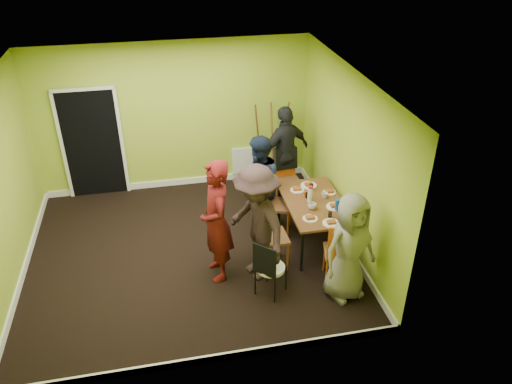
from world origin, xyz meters
The scene contains 28 objects.
ground centered at (0.00, 0.00, 0.00)m, with size 5.00×5.00×0.00m, color black.
room_walls centered at (-0.02, 0.04, 0.99)m, with size 5.04×4.54×2.82m.
dining_table centered at (1.99, -0.09, 0.70)m, with size 0.90×1.50×0.75m.
chair_left_far centered at (1.41, 0.36, 0.62)m, with size 0.58×0.58×1.10m.
chair_left_near centered at (1.11, -0.55, 0.62)m, with size 0.47×0.47×1.10m.
chair_back_end centered at (1.90, 1.32, 0.71)m, with size 0.45×0.52×1.01m.
chair_front_end centered at (2.05, -1.15, 0.59)m, with size 0.52×0.53×1.05m.
chair_bentwood centered at (1.00, -1.20, 0.50)m, with size 0.50×0.50×0.91m.
easel centered at (1.77, 2.02, 0.83)m, with size 0.67×0.63×1.67m.
plate_near_left centered at (1.82, 0.32, 0.76)m, with size 0.23×0.23×0.01m, color white.
plate_near_right centered at (1.78, -0.54, 0.76)m, with size 0.23×0.23×0.01m, color white.
plate_far_back centered at (2.05, 0.42, 0.76)m, with size 0.27×0.27×0.01m, color white.
plate_far_front centered at (2.05, -0.72, 0.76)m, with size 0.26×0.26×0.01m, color white.
plate_wall_back centered at (2.31, 0.14, 0.76)m, with size 0.21×0.21×0.01m, color white.
plate_wall_front centered at (2.25, -0.29, 0.76)m, with size 0.26×0.26×0.01m, color white.
thermos centered at (1.92, -0.06, 0.87)m, with size 0.08×0.08×0.24m, color white.
blue_bottle centered at (2.25, -0.39, 0.84)m, with size 0.07×0.07×0.19m, color #1645A9.
orange_bottle centered at (1.89, 0.13, 0.79)m, with size 0.04×0.04×0.08m, color orange.
glass_mid centered at (1.91, 0.06, 0.80)m, with size 0.06×0.06×0.09m, color black.
glass_back centered at (2.05, 0.28, 0.80)m, with size 0.07×0.07×0.11m, color black.
glass_front centered at (2.08, -0.55, 0.80)m, with size 0.06×0.06×0.09m, color black.
cup_a centered at (1.89, -0.27, 0.80)m, with size 0.13×0.13×0.10m, color white.
cup_b centered at (2.18, 0.00, 0.80)m, with size 0.10×0.10×0.09m, color white.
person_standing centered at (0.37, -0.60, 0.94)m, with size 0.68×0.45×1.88m, color #540F0E.
person_left_far centered at (1.24, 0.55, 0.81)m, with size 0.79×0.62×1.63m, color #141D33.
person_left_near centered at (0.93, -0.70, 0.90)m, with size 1.16×0.67×1.80m, color #302020.
person_back_end centered at (1.92, 1.48, 0.88)m, with size 1.03×0.43×1.75m, color black.
person_front_end centered at (2.06, -1.39, 0.81)m, with size 0.79×0.51×1.61m, color gray.
Camera 1 is at (-0.26, -6.42, 4.87)m, focal length 35.00 mm.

